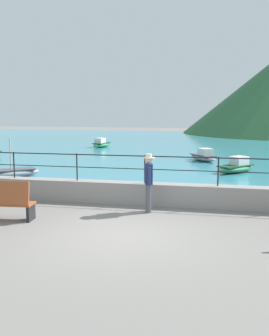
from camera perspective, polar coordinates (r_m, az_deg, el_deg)
The scene contains 10 objects.
ground_plane at distance 9.47m, azimuth -2.09°, elevation -9.95°, with size 120.00×120.00×0.00m, color slate.
promenade_wall at distance 12.39m, azimuth 1.53°, elevation -3.83°, with size 20.00×0.56×0.70m, color gray.
railing at distance 12.22m, azimuth 1.55°, elevation 0.69°, with size 18.44×0.04×0.90m.
lake_water at distance 34.74m, azimuth 8.42°, elevation 3.50°, with size 64.00×44.32×0.06m, color teal.
bench_main at distance 11.15m, azimuth -19.21°, elevation -4.60°, with size 1.74×0.70×1.13m.
person_walking at distance 11.33m, azimuth 2.10°, elevation -1.77°, with size 0.38×0.56×1.75m.
boat_0 at distance 23.09m, azimuth 10.26°, elevation 1.72°, with size 2.01×2.42×0.76m.
boat_1 at distance 18.03m, azimuth -17.59°, elevation -0.63°, with size 2.31×2.21×1.74m.
boat_4 at distance 31.56m, azimuth -4.96°, elevation 3.61°, with size 1.36×2.44×0.76m.
boat_5 at distance 19.08m, azimuth 14.89°, elevation 0.17°, with size 2.20×2.32×0.76m.
Camera 1 is at (2.21, -8.70, 2.99)m, focal length 40.89 mm.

